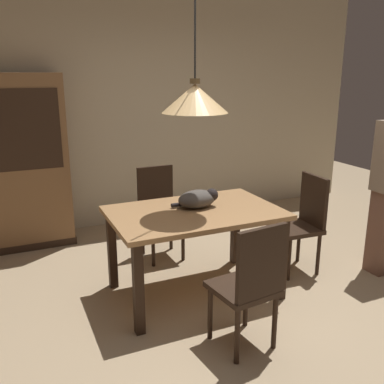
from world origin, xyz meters
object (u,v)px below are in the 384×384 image
object	(u,v)px
chair_far_back	(159,208)
cat_sleeping	(198,199)
dining_table	(195,222)
pendant_lamp	(195,98)
chair_right_side	(303,219)
chair_near_front	(250,282)
hutch_bookcase	(13,167)

from	to	relation	value
chair_far_back	cat_sleeping	distance (m)	0.87
cat_sleeping	dining_table	bearing A→B (deg)	-133.72
pendant_lamp	chair_right_side	bearing A→B (deg)	-0.24
chair_right_side	chair_near_front	size ratio (longest dim) A/B	1.00
dining_table	chair_near_front	bearing A→B (deg)	-89.39
chair_near_front	hutch_bookcase	distance (m)	2.96
chair_far_back	chair_near_front	distance (m)	1.76
cat_sleeping	pendant_lamp	bearing A→B (deg)	-133.72
chair_near_front	hutch_bookcase	world-z (taller)	hutch_bookcase
chair_near_front	pendant_lamp	distance (m)	1.45
chair_near_front	cat_sleeping	xyz separation A→B (m)	(0.05, 0.94, 0.32)
dining_table	cat_sleeping	bearing A→B (deg)	46.28
chair_right_side	hutch_bookcase	xyz separation A→B (m)	(-2.44, 1.75, 0.38)
chair_right_side	cat_sleeping	xyz separation A→B (m)	(-1.06, 0.07, 0.32)
chair_far_back	cat_sleeping	xyz separation A→B (m)	(0.07, -0.81, 0.32)
chair_far_back	cat_sleeping	bearing A→B (deg)	-85.39
chair_right_side	chair_near_front	bearing A→B (deg)	-142.04
chair_far_back	dining_table	bearing A→B (deg)	-89.91
dining_table	cat_sleeping	xyz separation A→B (m)	(0.06, 0.07, 0.18)
chair_far_back	chair_near_front	xyz separation A→B (m)	(0.01, -1.76, 0.00)
chair_far_back	pendant_lamp	distance (m)	1.45
chair_near_front	cat_sleeping	size ratio (longest dim) A/B	2.38
cat_sleeping	pendant_lamp	size ratio (longest dim) A/B	0.30
chair_right_side	chair_far_back	world-z (taller)	same
chair_far_back	chair_near_front	size ratio (longest dim) A/B	1.00
chair_far_back	pendant_lamp	bearing A→B (deg)	-89.91
chair_right_side	cat_sleeping	size ratio (longest dim) A/B	2.38
hutch_bookcase	chair_right_side	bearing A→B (deg)	-35.53
cat_sleeping	hutch_bookcase	distance (m)	2.17
dining_table	chair_right_side	xyz separation A→B (m)	(1.13, -0.00, -0.14)
chair_near_front	cat_sleeping	distance (m)	1.00
chair_right_side	pendant_lamp	bearing A→B (deg)	179.76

